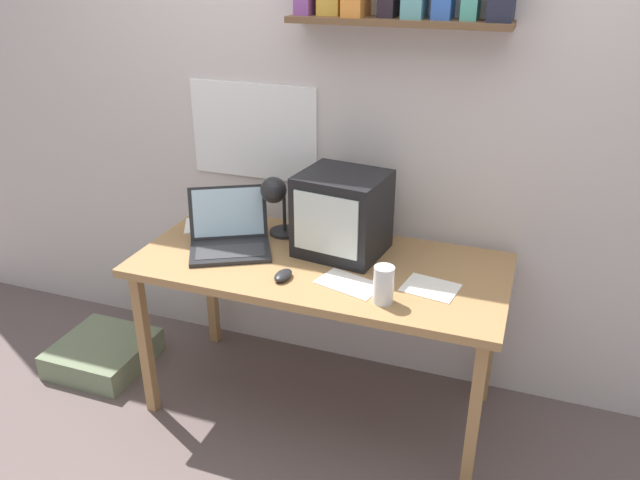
# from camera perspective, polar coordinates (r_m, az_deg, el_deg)

# --- Properties ---
(ground_plane) EXTENTS (12.00, 12.00, 0.00)m
(ground_plane) POSITION_cam_1_polar(r_m,az_deg,el_deg) (3.05, 0.00, -14.65)
(ground_plane) COLOR #655553
(back_wall) EXTENTS (5.60, 0.24, 2.60)m
(back_wall) POSITION_cam_1_polar(r_m,az_deg,el_deg) (2.82, 3.09, 12.01)
(back_wall) COLOR beige
(back_wall) RESTS_ON ground_plane
(corner_desk) EXTENTS (1.56, 0.72, 0.75)m
(corner_desk) POSITION_cam_1_polar(r_m,az_deg,el_deg) (2.66, 0.00, -3.23)
(corner_desk) COLOR #A67949
(corner_desk) RESTS_ON ground_plane
(crt_monitor) EXTENTS (0.39, 0.36, 0.35)m
(crt_monitor) POSITION_cam_1_polar(r_m,az_deg,el_deg) (2.65, 2.04, 2.41)
(crt_monitor) COLOR black
(crt_monitor) RESTS_ON corner_desk
(laptop) EXTENTS (0.45, 0.43, 0.24)m
(laptop) POSITION_cam_1_polar(r_m,az_deg,el_deg) (2.76, -8.29, 0.54)
(laptop) COLOR #232326
(laptop) RESTS_ON corner_desk
(desk_lamp) EXTENTS (0.15, 0.20, 0.29)m
(desk_lamp) POSITION_cam_1_polar(r_m,az_deg,el_deg) (2.78, -4.08, 3.93)
(desk_lamp) COLOR #232326
(desk_lamp) RESTS_ON corner_desk
(juice_glass) EXTENTS (0.08, 0.08, 0.15)m
(juice_glass) POSITION_cam_1_polar(r_m,az_deg,el_deg) (2.32, 5.83, -4.25)
(juice_glass) COLOR white
(juice_glass) RESTS_ON corner_desk
(computer_mouse) EXTENTS (0.07, 0.11, 0.03)m
(computer_mouse) POSITION_cam_1_polar(r_m,az_deg,el_deg) (2.49, -3.39, -3.24)
(computer_mouse) COLOR #232326
(computer_mouse) RESTS_ON corner_desk
(open_notebook) EXTENTS (0.29, 0.27, 0.00)m
(open_notebook) POSITION_cam_1_polar(r_m,az_deg,el_deg) (3.02, -10.00, 1.39)
(open_notebook) COLOR white
(open_notebook) RESTS_ON corner_desk
(printed_handout) EXTENTS (0.23, 0.20, 0.00)m
(printed_handout) POSITION_cam_1_polar(r_m,az_deg,el_deg) (2.47, 10.06, -4.32)
(printed_handout) COLOR white
(printed_handout) RESTS_ON corner_desk
(loose_paper_near_laptop) EXTENTS (0.28, 0.21, 0.00)m
(loose_paper_near_laptop) POSITION_cam_1_polar(r_m,az_deg,el_deg) (2.46, 2.67, -4.02)
(loose_paper_near_laptop) COLOR white
(loose_paper_near_laptop) RESTS_ON corner_desk
(floor_cushion) EXTENTS (0.45, 0.45, 0.13)m
(floor_cushion) POSITION_cam_1_polar(r_m,az_deg,el_deg) (3.44, -19.21, -9.75)
(floor_cushion) COLOR gray
(floor_cushion) RESTS_ON ground_plane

